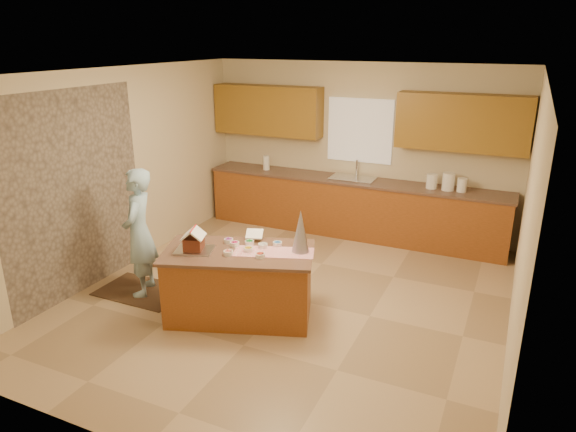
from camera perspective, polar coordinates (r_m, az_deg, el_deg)
The scene contains 28 objects.
floor at distance 6.50m, azimuth 0.07°, elevation -9.01°, with size 5.50×5.50×0.00m, color tan.
ceiling at distance 5.74m, azimuth 0.08°, elevation 15.49°, with size 5.50×5.50×0.00m, color silver.
wall_back at distance 8.49m, azimuth 7.86°, elevation 7.28°, with size 5.50×5.50×0.00m, color beige.
wall_front at distance 3.83m, azimuth -17.46°, elevation -8.42°, with size 5.50×5.50×0.00m, color beige.
wall_left at distance 7.34m, azimuth -18.04°, elevation 4.67°, with size 5.50×5.50×0.00m, color beige.
wall_right at distance 5.49m, azimuth 24.56°, elevation -0.86°, with size 5.50×5.50×0.00m, color beige.
stone_accent at distance 6.81m, azimuth -22.29°, elevation 2.21°, with size 2.50×2.50×0.00m, color gray.
window_curtain at distance 8.40m, azimuth 7.89°, elevation 9.25°, with size 1.05×0.03×1.00m, color white.
back_counter_base at distance 8.44m, azimuth 6.99°, elevation 0.86°, with size 4.80×0.60×0.88m, color brown.
back_counter_top at distance 8.31m, azimuth 7.11°, elevation 3.87°, with size 4.85×0.63×0.04m, color brown.
upper_cabinet_left at distance 8.80m, azimuth -2.21°, elevation 11.50°, with size 1.85×0.35×0.80m, color olive.
upper_cabinet_right at distance 7.91m, azimuth 18.58°, elevation 9.68°, with size 1.85×0.35×0.80m, color olive.
sink at distance 8.31m, azimuth 7.11°, elevation 3.81°, with size 0.70×0.45×0.12m, color silver.
faucet at distance 8.44m, azimuth 7.53°, elevation 5.21°, with size 0.03×0.03×0.28m, color silver.
island_base at distance 5.97m, azimuth -5.35°, elevation -7.58°, with size 1.59×0.79×0.78m, color brown.
island_top at distance 5.80m, azimuth -5.47°, elevation -4.00°, with size 1.66×0.86×0.04m, color brown.
table_runner at distance 5.74m, azimuth -1.57°, elevation -3.97°, with size 0.88×0.32×0.01m, color #A60B22.
baking_tray at distance 5.86m, azimuth -10.23°, elevation -3.70°, with size 0.41×0.30×0.02m, color silver.
cookbook at distance 6.05m, azimuth -3.69°, elevation -1.97°, with size 0.19×0.02×0.16m, color white.
tinsel_tree at distance 5.66m, azimuth 1.38°, elevation -1.67°, with size 0.19×0.19×0.48m, color silver.
rug at distance 6.91m, azimuth -15.71°, elevation -7.92°, with size 1.08×0.70×0.01m, color black.
boy at distance 6.56m, azimuth -15.99°, elevation -1.76°, with size 0.58×0.38×1.59m, color #98C2D8.
canister_a at distance 8.01m, azimuth 15.47°, elevation 3.70°, with size 0.16×0.16×0.22m, color white.
canister_b at distance 7.98m, azimuth 17.17°, elevation 3.62°, with size 0.18×0.18×0.26m, color white.
canister_c at distance 7.97m, azimuth 18.53°, elevation 3.24°, with size 0.14×0.14×0.20m, color white.
paper_towel at distance 8.84m, azimuth -2.39°, elevation 5.85°, with size 0.11×0.11×0.24m, color white.
gingerbread_house at distance 5.82m, azimuth -10.29°, elevation -2.76°, with size 0.31×0.31×0.25m.
candy_bowls at distance 5.84m, azimuth -4.33°, elevation -3.38°, with size 0.66×0.56×0.05m.
Camera 1 is at (2.38, -5.21, 3.06)m, focal length 32.45 mm.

